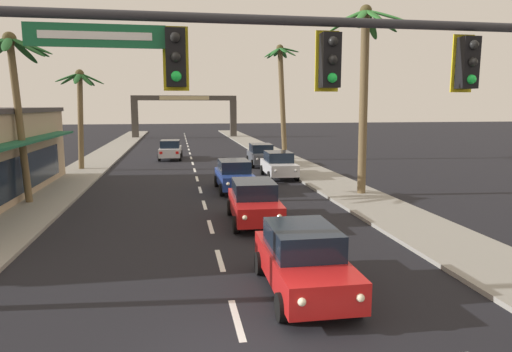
% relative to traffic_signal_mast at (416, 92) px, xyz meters
% --- Properties ---
extents(sidewalk_right, '(3.20, 110.00, 0.14)m').
position_rel_traffic_signal_mast_xyz_m(sidewalk_right, '(4.74, 19.96, -4.85)').
color(sidewalk_right, gray).
rests_on(sidewalk_right, ground).
extents(sidewalk_left, '(3.20, 110.00, 0.14)m').
position_rel_traffic_signal_mast_xyz_m(sidewalk_left, '(-10.86, 19.96, -4.85)').
color(sidewalk_left, gray).
rests_on(sidewalk_left, ground).
extents(lane_markings, '(4.28, 88.72, 0.01)m').
position_rel_traffic_signal_mast_xyz_m(lane_markings, '(-2.63, 20.31, -4.91)').
color(lane_markings, silver).
rests_on(lane_markings, ground).
extents(traffic_signal_mast, '(10.55, 0.41, 6.71)m').
position_rel_traffic_signal_mast_xyz_m(traffic_signal_mast, '(0.00, 0.00, 0.00)').
color(traffic_signal_mast, '#2D2D33').
rests_on(traffic_signal_mast, ground).
extents(sedan_lead_at_stop_bar, '(1.98, 4.46, 1.68)m').
position_rel_traffic_signal_mast_xyz_m(sedan_lead_at_stop_bar, '(-1.22, 2.88, -4.06)').
color(sedan_lead_at_stop_bar, red).
rests_on(sedan_lead_at_stop_bar, ground).
extents(sedan_third_in_queue, '(2.07, 4.50, 1.68)m').
position_rel_traffic_signal_mast_xyz_m(sedan_third_in_queue, '(-1.27, 9.92, -4.06)').
color(sedan_third_in_queue, red).
rests_on(sedan_third_in_queue, ground).
extents(sedan_fifth_in_queue, '(1.99, 4.47, 1.68)m').
position_rel_traffic_signal_mast_xyz_m(sedan_fifth_in_queue, '(-1.19, 16.96, -4.06)').
color(sedan_fifth_in_queue, navy).
rests_on(sedan_fifth_in_queue, ground).
extents(sedan_oncoming_far, '(2.09, 4.51, 1.68)m').
position_rel_traffic_signal_mast_xyz_m(sedan_oncoming_far, '(-4.84, 32.53, -4.06)').
color(sedan_oncoming_far, silver).
rests_on(sedan_oncoming_far, ground).
extents(sedan_parked_nearest_kerb, '(2.02, 4.48, 1.68)m').
position_rel_traffic_signal_mast_xyz_m(sedan_parked_nearest_kerb, '(2.23, 21.02, -4.06)').
color(sedan_parked_nearest_kerb, silver).
rests_on(sedan_parked_nearest_kerb, ground).
extents(sedan_parked_mid_kerb, '(2.04, 4.49, 1.68)m').
position_rel_traffic_signal_mast_xyz_m(sedan_parked_mid_kerb, '(2.21, 27.16, -4.06)').
color(sedan_parked_mid_kerb, '#4C515B').
rests_on(sedan_parked_mid_kerb, ground).
extents(palm_left_second, '(3.99, 3.82, 7.93)m').
position_rel_traffic_signal_mast_xyz_m(palm_left_second, '(-11.49, 14.98, 1.07)').
color(palm_left_second, brown).
rests_on(palm_left_second, ground).
extents(palm_left_third, '(3.27, 3.27, 7.16)m').
position_rel_traffic_signal_mast_xyz_m(palm_left_third, '(-10.95, 26.57, 0.04)').
color(palm_left_third, brown).
rests_on(palm_left_third, ground).
extents(palm_right_second, '(3.80, 4.11, 9.57)m').
position_rel_traffic_signal_mast_xyz_m(palm_right_second, '(5.09, 14.41, 1.63)').
color(palm_right_second, brown).
rests_on(palm_right_second, ground).
extents(palm_right_third, '(3.08, 3.15, 9.65)m').
position_rel_traffic_signal_mast_xyz_m(palm_right_third, '(4.53, 30.33, 1.34)').
color(palm_right_third, brown).
rests_on(palm_right_third, ground).
extents(town_gateway_arch, '(15.00, 0.90, 6.04)m').
position_rel_traffic_signal_mast_xyz_m(town_gateway_arch, '(-3.06, 59.51, -0.94)').
color(town_gateway_arch, '#423D38').
rests_on(town_gateway_arch, ground).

